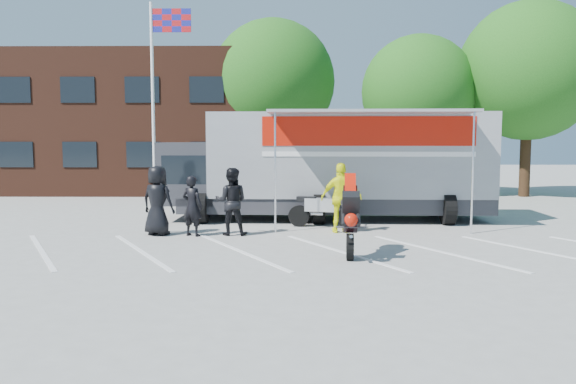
{
  "coord_description": "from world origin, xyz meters",
  "views": [
    {
      "loc": [
        -0.9,
        -12.21,
        2.65
      ],
      "look_at": [
        -1.09,
        2.48,
        1.3
      ],
      "focal_mm": 35.0,
      "sensor_mm": 36.0,
      "label": 1
    }
  ],
  "objects_px": {
    "transporter_truck": "(334,219)",
    "spectator_leather_a": "(158,201)",
    "tree_right": "(528,71)",
    "tree_mid": "(418,93)",
    "spectator_leather_b": "(192,206)",
    "flagpole": "(159,79)",
    "tree_left": "(273,82)",
    "parked_motorcycle": "(323,227)",
    "spectator_leather_c": "(231,201)",
    "stunt_bike_rider": "(349,254)",
    "spectator_hivis": "(341,198)"
  },
  "relations": [
    {
      "from": "stunt_bike_rider",
      "to": "spectator_leather_b",
      "type": "distance_m",
      "value": 4.86
    },
    {
      "from": "transporter_truck",
      "to": "spectator_leather_b",
      "type": "xyz_separation_m",
      "value": [
        -4.16,
        -3.34,
        0.84
      ]
    },
    {
      "from": "flagpole",
      "to": "tree_left",
      "type": "xyz_separation_m",
      "value": [
        4.24,
        6.0,
        0.51
      ]
    },
    {
      "from": "flagpole",
      "to": "tree_right",
      "type": "relative_size",
      "value": 0.88
    },
    {
      "from": "tree_mid",
      "to": "spectator_leather_a",
      "type": "bearing_deg",
      "value": -129.91
    },
    {
      "from": "tree_left",
      "to": "tree_mid",
      "type": "xyz_separation_m",
      "value": [
        7.0,
        -1.0,
        -0.62
      ]
    },
    {
      "from": "flagpole",
      "to": "spectator_leather_b",
      "type": "xyz_separation_m",
      "value": [
        2.49,
        -6.79,
        -4.21
      ]
    },
    {
      "from": "transporter_truck",
      "to": "spectator_leather_c",
      "type": "relative_size",
      "value": 5.89
    },
    {
      "from": "tree_right",
      "to": "spectator_leather_b",
      "type": "xyz_separation_m",
      "value": [
        -13.76,
        -11.29,
        -5.03
      ]
    },
    {
      "from": "tree_mid",
      "to": "spectator_leather_b",
      "type": "bearing_deg",
      "value": -126.59
    },
    {
      "from": "tree_mid",
      "to": "transporter_truck",
      "type": "xyz_separation_m",
      "value": [
        -4.6,
        -8.45,
        -4.94
      ]
    },
    {
      "from": "tree_mid",
      "to": "parked_motorcycle",
      "type": "xyz_separation_m",
      "value": [
        -5.04,
        -10.22,
        -4.94
      ]
    },
    {
      "from": "tree_mid",
      "to": "spectator_leather_b",
      "type": "xyz_separation_m",
      "value": [
        -8.76,
        -11.79,
        -4.1
      ]
    },
    {
      "from": "flagpole",
      "to": "stunt_bike_rider",
      "type": "relative_size",
      "value": 3.85
    },
    {
      "from": "spectator_hivis",
      "to": "tree_mid",
      "type": "bearing_deg",
      "value": -115.58
    },
    {
      "from": "tree_mid",
      "to": "parked_motorcycle",
      "type": "relative_size",
      "value": 3.47
    },
    {
      "from": "tree_left",
      "to": "tree_mid",
      "type": "distance_m",
      "value": 7.1
    },
    {
      "from": "spectator_leather_b",
      "to": "spectator_leather_c",
      "type": "relative_size",
      "value": 0.89
    },
    {
      "from": "flagpole",
      "to": "tree_right",
      "type": "bearing_deg",
      "value": 15.48
    },
    {
      "from": "tree_right",
      "to": "spectator_leather_b",
      "type": "bearing_deg",
      "value": -140.62
    },
    {
      "from": "tree_mid",
      "to": "spectator_hivis",
      "type": "xyz_separation_m",
      "value": [
        -4.57,
        -11.16,
        -3.94
      ]
    },
    {
      "from": "transporter_truck",
      "to": "stunt_bike_rider",
      "type": "height_order",
      "value": "transporter_truck"
    },
    {
      "from": "spectator_leather_a",
      "to": "tree_left",
      "type": "bearing_deg",
      "value": -82.03
    },
    {
      "from": "transporter_truck",
      "to": "spectator_leather_b",
      "type": "bearing_deg",
      "value": -139.69
    },
    {
      "from": "stunt_bike_rider",
      "to": "spectator_leather_c",
      "type": "distance_m",
      "value": 4.13
    },
    {
      "from": "parked_motorcycle",
      "to": "spectator_leather_b",
      "type": "distance_m",
      "value": 4.12
    },
    {
      "from": "stunt_bike_rider",
      "to": "parked_motorcycle",
      "type": "bearing_deg",
      "value": 99.43
    },
    {
      "from": "transporter_truck",
      "to": "spectator_leather_b",
      "type": "relative_size",
      "value": 6.63
    },
    {
      "from": "tree_right",
      "to": "tree_mid",
      "type": "bearing_deg",
      "value": 174.29
    },
    {
      "from": "transporter_truck",
      "to": "parked_motorcycle",
      "type": "relative_size",
      "value": 5.04
    },
    {
      "from": "stunt_bike_rider",
      "to": "transporter_truck",
      "type": "bearing_deg",
      "value": 93.27
    },
    {
      "from": "parked_motorcycle",
      "to": "stunt_bike_rider",
      "type": "relative_size",
      "value": 1.07
    },
    {
      "from": "spectator_leather_c",
      "to": "tree_mid",
      "type": "bearing_deg",
      "value": -122.81
    },
    {
      "from": "transporter_truck",
      "to": "spectator_hivis",
      "type": "distance_m",
      "value": 2.89
    },
    {
      "from": "tree_mid",
      "to": "stunt_bike_rider",
      "type": "distance_m",
      "value": 15.75
    },
    {
      "from": "tree_mid",
      "to": "transporter_truck",
      "type": "bearing_deg",
      "value": -118.56
    },
    {
      "from": "tree_right",
      "to": "spectator_hivis",
      "type": "bearing_deg",
      "value": -131.91
    },
    {
      "from": "transporter_truck",
      "to": "spectator_leather_a",
      "type": "height_order",
      "value": "spectator_leather_a"
    },
    {
      "from": "flagpole",
      "to": "transporter_truck",
      "type": "bearing_deg",
      "value": -27.45
    },
    {
      "from": "tree_left",
      "to": "spectator_leather_a",
      "type": "height_order",
      "value": "tree_left"
    },
    {
      "from": "transporter_truck",
      "to": "spectator_hivis",
      "type": "bearing_deg",
      "value": -87.76
    },
    {
      "from": "parked_motorcycle",
      "to": "stunt_bike_rider",
      "type": "xyz_separation_m",
      "value": [
        0.41,
        -4.0,
        0.0
      ]
    },
    {
      "from": "tree_mid",
      "to": "spectator_leather_c",
      "type": "bearing_deg",
      "value": -123.52
    },
    {
      "from": "tree_left",
      "to": "spectator_leather_b",
      "type": "relative_size",
      "value": 5.13
    },
    {
      "from": "transporter_truck",
      "to": "spectator_hivis",
      "type": "height_order",
      "value": "spectator_hivis"
    },
    {
      "from": "tree_right",
      "to": "flagpole",
      "type": "bearing_deg",
      "value": -164.52
    },
    {
      "from": "tree_mid",
      "to": "spectator_leather_c",
      "type": "height_order",
      "value": "tree_mid"
    },
    {
      "from": "parked_motorcycle",
      "to": "flagpole",
      "type": "bearing_deg",
      "value": 64.01
    },
    {
      "from": "tree_left",
      "to": "tree_mid",
      "type": "height_order",
      "value": "tree_left"
    },
    {
      "from": "transporter_truck",
      "to": "stunt_bike_rider",
      "type": "relative_size",
      "value": 5.38
    }
  ]
}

